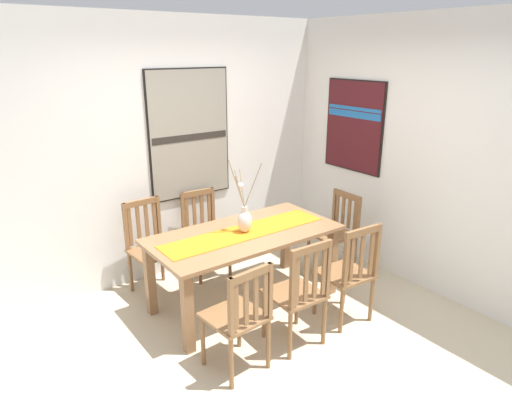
% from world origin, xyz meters
% --- Properties ---
extents(ground_plane, '(6.40, 6.40, 0.03)m').
position_xyz_m(ground_plane, '(0.00, 0.00, -0.01)').
color(ground_plane, beige).
extents(wall_back, '(6.40, 0.12, 2.70)m').
position_xyz_m(wall_back, '(0.00, 1.86, 1.35)').
color(wall_back, silver).
rests_on(wall_back, ground_plane).
extents(wall_side, '(0.12, 6.40, 2.70)m').
position_xyz_m(wall_side, '(1.86, 0.00, 1.35)').
color(wall_side, silver).
rests_on(wall_side, ground_plane).
extents(dining_table, '(1.79, 0.88, 0.74)m').
position_xyz_m(dining_table, '(0.13, 0.74, 0.63)').
color(dining_table, '#8E6642').
rests_on(dining_table, ground_plane).
extents(table_runner, '(1.65, 0.36, 0.01)m').
position_xyz_m(table_runner, '(0.13, 0.74, 0.75)').
color(table_runner, orange).
rests_on(table_runner, dining_table).
extents(centerpiece_vase, '(0.24, 0.24, 0.70)m').
position_xyz_m(centerpiece_vase, '(0.13, 0.74, 0.88)').
color(centerpiece_vase, silver).
rests_on(centerpiece_vase, dining_table).
extents(chair_0, '(0.45, 0.45, 0.92)m').
position_xyz_m(chair_0, '(0.15, 1.55, 0.48)').
color(chair_0, brown).
rests_on(chair_0, ground_plane).
extents(chair_1, '(0.45, 0.45, 0.95)m').
position_xyz_m(chair_1, '(-0.50, 1.51, 0.49)').
color(chair_1, brown).
rests_on(chair_1, ground_plane).
extents(chair_2, '(0.45, 0.45, 0.91)m').
position_xyz_m(chair_2, '(-0.48, -0.06, 0.48)').
color(chair_2, brown).
rests_on(chair_2, ground_plane).
extents(chair_3, '(0.43, 0.43, 0.89)m').
position_xyz_m(chair_3, '(1.34, 0.71, 0.47)').
color(chair_3, brown).
rests_on(chair_3, ground_plane).
extents(chair_4, '(0.44, 0.44, 0.96)m').
position_xyz_m(chair_4, '(0.10, -0.08, 0.50)').
color(chair_4, brown).
rests_on(chair_4, ground_plane).
extents(chair_5, '(0.45, 0.45, 0.96)m').
position_xyz_m(chair_5, '(0.69, -0.07, 0.49)').
color(chair_5, brown).
rests_on(chair_5, ground_plane).
extents(painting_on_back_wall, '(0.94, 0.05, 1.36)m').
position_xyz_m(painting_on_back_wall, '(0.16, 1.79, 1.51)').
color(painting_on_back_wall, black).
extents(painting_on_side_wall, '(0.05, 0.82, 1.01)m').
position_xyz_m(painting_on_side_wall, '(1.79, 0.97, 1.55)').
color(painting_on_side_wall, black).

